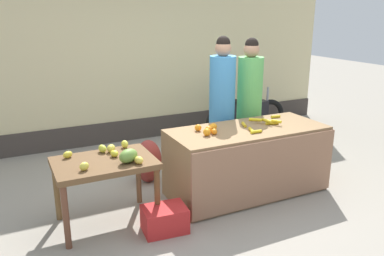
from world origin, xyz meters
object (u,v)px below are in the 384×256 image
(parked_motorcycle, at_px, (246,116))
(vendor_woman_blue_shirt, at_px, (222,107))
(produce_sack, at_px, (148,161))
(vendor_woman_green_shirt, at_px, (249,105))
(produce_crate, at_px, (165,219))

(parked_motorcycle, bearing_deg, vendor_woman_blue_shirt, -135.80)
(produce_sack, bearing_deg, parked_motorcycle, 24.59)
(vendor_woman_green_shirt, distance_m, parked_motorcycle, 1.45)
(vendor_woman_green_shirt, xyz_separation_m, produce_crate, (-1.71, -1.07, -0.79))
(vendor_woman_green_shirt, distance_m, produce_sack, 1.58)
(vendor_woman_blue_shirt, height_order, vendor_woman_green_shirt, vendor_woman_blue_shirt)
(vendor_woman_green_shirt, bearing_deg, produce_crate, -148.02)
(produce_sack, bearing_deg, vendor_woman_blue_shirt, -8.11)
(produce_crate, bearing_deg, parked_motorcycle, 42.07)
(vendor_woman_blue_shirt, distance_m, produce_crate, 1.85)
(vendor_woman_blue_shirt, xyz_separation_m, vendor_woman_green_shirt, (0.43, -0.00, -0.02))
(parked_motorcycle, bearing_deg, produce_crate, -137.93)
(vendor_woman_blue_shirt, xyz_separation_m, parked_motorcycle, (1.17, 1.14, -0.54))
(parked_motorcycle, bearing_deg, vendor_woman_green_shirt, -122.85)
(produce_crate, bearing_deg, produce_sack, 77.40)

